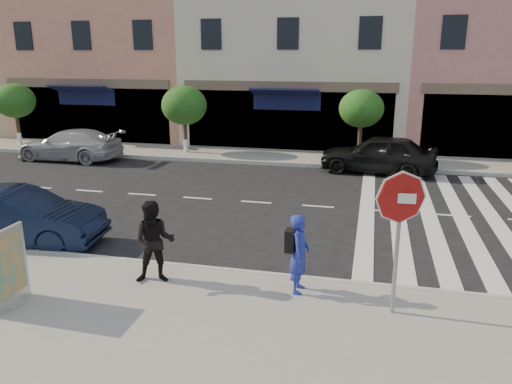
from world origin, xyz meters
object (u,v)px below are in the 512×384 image
at_px(stop_sign, 400,212).
at_px(poster_board, 8,270).
at_px(car_far_left, 70,145).
at_px(car_far_mid, 378,154).
at_px(photographer, 299,254).
at_px(car_near_mid, 17,218).
at_px(walker, 154,242).

xyz_separation_m(stop_sign, poster_board, (-6.80, -1.32, -1.18)).
bearing_deg(car_far_left, stop_sign, 52.59).
distance_m(poster_board, car_far_mid, 14.59).
distance_m(photographer, car_near_mid, 7.37).
xyz_separation_m(walker, car_far_mid, (4.40, 11.49, -0.23)).
xyz_separation_m(stop_sign, car_far_left, (-13.68, 11.15, -1.35)).
bearing_deg(poster_board, photographer, 18.84).
relative_size(stop_sign, walker, 1.54).
distance_m(walker, car_far_left, 14.19).
relative_size(walker, car_far_left, 0.36).
distance_m(stop_sign, photographer, 2.13).
relative_size(photographer, car_far_mid, 0.34).
height_order(car_near_mid, car_far_left, car_near_mid).
relative_size(stop_sign, car_near_mid, 0.61).
height_order(poster_board, car_far_left, poster_board).
height_order(photographer, car_far_mid, photographer).
height_order(stop_sign, walker, stop_sign).
bearing_deg(stop_sign, car_near_mid, 167.05).
xyz_separation_m(photographer, car_far_mid, (1.51, 11.26, -0.16)).
height_order(walker, car_far_mid, walker).
height_order(car_far_left, car_far_mid, car_far_mid).
height_order(photographer, poster_board, photographer).
height_order(stop_sign, car_far_left, stop_sign).
relative_size(photographer, car_far_left, 0.33).
xyz_separation_m(car_near_mid, car_far_left, (-4.66, 9.44, -0.01)).
xyz_separation_m(stop_sign, photographer, (-1.76, 0.46, -1.11)).
relative_size(stop_sign, photographer, 1.67).
xyz_separation_m(poster_board, car_far_left, (-6.89, 12.48, -0.17)).
bearing_deg(car_near_mid, photographer, -106.29).
xyz_separation_m(stop_sign, car_near_mid, (-9.02, 1.71, -1.34)).
bearing_deg(car_far_mid, car_far_left, -80.50).
relative_size(poster_board, car_far_left, 0.31).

